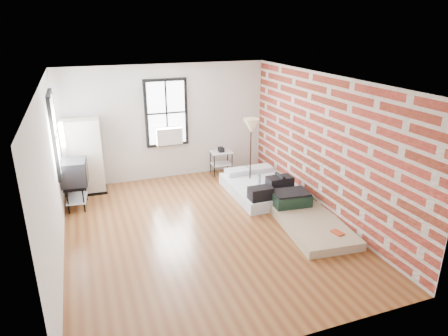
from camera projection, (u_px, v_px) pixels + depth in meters
name	position (u px, v px, depth m)	size (l,w,h in m)	color
ground	(205.00, 230.00, 7.55)	(6.00, 6.00, 0.00)	brown
room_shell	(209.00, 136.00, 7.34)	(5.02, 6.02, 2.80)	silver
mattress_main	(262.00, 187.00, 9.08)	(1.41, 1.91, 0.61)	white
mattress_bare	(306.00, 217.00, 7.77)	(1.27, 2.14, 0.44)	tan
wardrobe	(83.00, 157.00, 8.94)	(0.88, 0.53, 1.72)	black
side_table	(221.00, 156.00, 10.20)	(0.55, 0.45, 0.71)	black
floor_lamp	(251.00, 129.00, 8.96)	(0.36, 0.36, 1.68)	black
tv_stand	(74.00, 174.00, 8.27)	(0.57, 0.78, 1.04)	black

